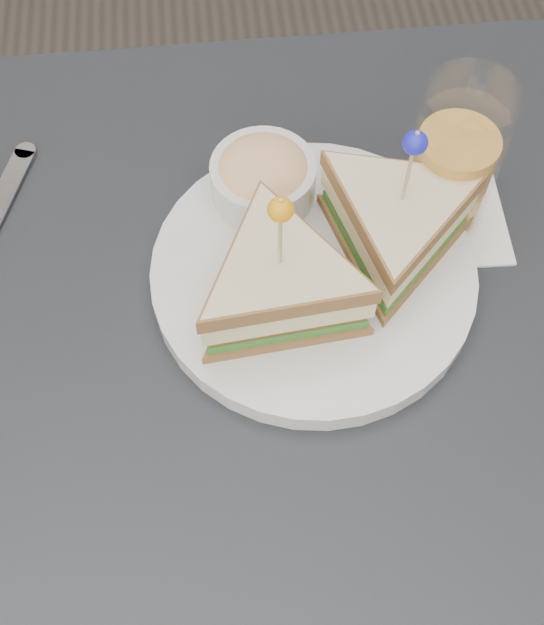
# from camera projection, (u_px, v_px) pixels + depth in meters

# --- Properties ---
(ground_plane) EXTENTS (3.50, 3.50, 0.00)m
(ground_plane) POSITION_uv_depth(u_px,v_px,m) (267.00, 546.00, 1.35)
(ground_plane) COLOR #3F3833
(table) EXTENTS (0.80, 0.80, 0.75)m
(table) POSITION_uv_depth(u_px,v_px,m) (263.00, 386.00, 0.77)
(table) COLOR black
(table) RESTS_ON ground
(plate_meal) EXTENTS (0.40, 0.40, 0.18)m
(plate_meal) POSITION_uv_depth(u_px,v_px,m) (325.00, 250.00, 0.70)
(plate_meal) COLOR silver
(plate_meal) RESTS_ON table
(drink_set) EXTENTS (0.13, 0.13, 0.16)m
(drink_set) POSITION_uv_depth(u_px,v_px,m) (452.00, 167.00, 0.71)
(drink_set) COLOR white
(drink_set) RESTS_ON table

